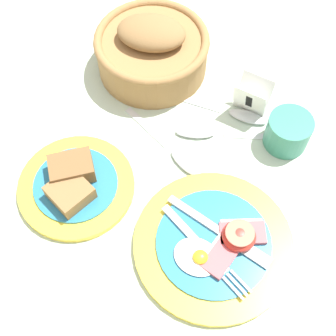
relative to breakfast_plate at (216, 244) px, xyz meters
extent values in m
plane|color=#B7CCB7|center=(-0.09, -0.01, -0.01)|extent=(3.00, 3.00, 0.00)
cylinder|color=yellow|center=(0.00, 0.00, 0.00)|extent=(0.25, 0.25, 0.01)
cylinder|color=teal|center=(0.00, 0.00, 0.00)|extent=(0.18, 0.18, 0.00)
cube|color=#BC5156|center=(0.03, 0.03, 0.01)|extent=(0.08, 0.07, 0.01)
cube|color=beige|center=(0.02, 0.05, 0.01)|extent=(0.06, 0.04, 0.01)
cube|color=#BC5156|center=(0.02, -0.01, 0.01)|extent=(0.05, 0.08, 0.01)
cube|color=beige|center=(0.00, -0.01, 0.01)|extent=(0.02, 0.07, 0.01)
ellipsoid|color=red|center=(0.03, 0.02, 0.02)|extent=(0.05, 0.05, 0.03)
cylinder|color=#DB664C|center=(0.03, 0.02, 0.03)|extent=(0.04, 0.04, 0.00)
ellipsoid|color=white|center=(-0.02, -0.04, 0.01)|extent=(0.07, 0.06, 0.01)
ellipsoid|color=yellow|center=(-0.01, -0.04, 0.01)|extent=(0.02, 0.02, 0.01)
cube|color=silver|center=(-0.05, -0.01, 0.01)|extent=(0.10, 0.05, 0.00)
cube|color=silver|center=(0.02, -0.03, 0.01)|extent=(0.03, 0.02, 0.00)
cube|color=silver|center=(0.05, -0.05, 0.01)|extent=(0.04, 0.02, 0.00)
cube|color=silver|center=(0.05, -0.05, 0.01)|extent=(0.04, 0.02, 0.00)
cube|color=silver|center=(0.06, -0.04, 0.01)|extent=(0.04, 0.02, 0.00)
cube|color=silver|center=(-0.04, 0.02, 0.01)|extent=(0.11, 0.03, 0.00)
cube|color=#9EA0A5|center=(0.05, 0.01, 0.01)|extent=(0.08, 0.03, 0.00)
cylinder|color=yellow|center=(-0.25, -0.01, 0.00)|extent=(0.19, 0.19, 0.01)
cylinder|color=teal|center=(-0.25, -0.01, 0.00)|extent=(0.14, 0.14, 0.00)
cube|color=brown|center=(-0.26, 0.00, 0.02)|extent=(0.09, 0.08, 0.03)
cube|color=olive|center=(-0.24, -0.04, 0.02)|extent=(0.08, 0.08, 0.03)
cylinder|color=#337F6B|center=(0.03, 0.23, 0.02)|extent=(0.08, 0.08, 0.06)
cylinder|color=white|center=(0.03, 0.23, 0.05)|extent=(0.06, 0.06, 0.01)
cylinder|color=olive|center=(-0.26, 0.28, 0.03)|extent=(0.21, 0.21, 0.07)
torus|color=olive|center=(-0.26, 0.28, 0.06)|extent=(0.21, 0.21, 0.02)
ellipsoid|color=olive|center=(-0.26, 0.28, 0.08)|extent=(0.14, 0.12, 0.04)
cube|color=white|center=(-0.06, 0.26, 0.03)|extent=(0.06, 0.02, 0.07)
cube|color=white|center=(-0.06, 0.28, 0.03)|extent=(0.06, 0.02, 0.07)
cube|color=black|center=(-0.06, 0.25, 0.03)|extent=(0.01, 0.01, 0.04)
cube|color=silver|center=(-0.02, 0.22, -0.01)|extent=(0.10, 0.06, 0.01)
ellipsoid|color=silver|center=(-0.12, 0.17, 0.00)|extent=(0.07, 0.05, 0.01)
cube|color=silver|center=(-0.15, 0.24, -0.01)|extent=(0.11, 0.02, 0.01)
ellipsoid|color=silver|center=(-0.05, 0.25, 0.00)|extent=(0.07, 0.03, 0.01)
cube|color=silver|center=(-0.20, 0.15, -0.01)|extent=(0.10, 0.05, 0.01)
ellipsoid|color=silver|center=(-0.11, 0.11, 0.00)|extent=(0.07, 0.05, 0.01)
camera|label=1|loc=(0.05, -0.26, 0.68)|focal=50.00mm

